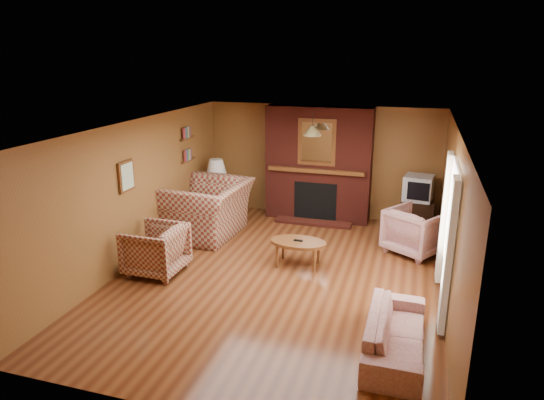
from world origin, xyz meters
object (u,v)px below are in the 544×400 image
(side_table, at_px, (217,204))
(tv_stand, at_px, (416,215))
(table_lamp, at_px, (216,174))
(floral_armchair, at_px, (415,231))
(fireplace, at_px, (318,165))
(floral_sofa, at_px, (395,333))
(coffee_table, at_px, (298,244))
(crt_tv, at_px, (418,188))
(plaid_armchair, at_px, (156,250))
(plaid_loveseat, at_px, (207,209))

(side_table, distance_m, tv_stand, 4.16)
(table_lamp, bearing_deg, floral_armchair, -11.23)
(fireplace, relative_size, floral_sofa, 1.42)
(coffee_table, relative_size, table_lamp, 1.33)
(fireplace, relative_size, crt_tv, 3.99)
(plaid_armchair, xyz_separation_m, side_table, (-0.15, 2.89, -0.11))
(fireplace, xyz_separation_m, plaid_armchair, (-1.95, -3.43, -0.78))
(fireplace, relative_size, floral_armchair, 2.66)
(coffee_table, bearing_deg, side_table, 139.45)
(floral_armchair, relative_size, tv_stand, 1.39)
(plaid_loveseat, distance_m, table_lamp, 1.18)
(plaid_loveseat, bearing_deg, side_table, -164.36)
(plaid_loveseat, height_order, side_table, plaid_loveseat)
(plaid_armchair, distance_m, table_lamp, 2.95)
(side_table, bearing_deg, floral_armchair, -11.23)
(floral_armchair, height_order, table_lamp, table_lamp)
(plaid_loveseat, bearing_deg, plaid_armchair, -0.67)
(fireplace, bearing_deg, plaid_loveseat, -139.09)
(floral_sofa, distance_m, floral_armchair, 3.20)
(coffee_table, distance_m, table_lamp, 3.07)
(fireplace, relative_size, plaid_armchair, 2.73)
(plaid_armchair, bearing_deg, crt_tv, 130.01)
(floral_armchair, height_order, tv_stand, floral_armchair)
(coffee_table, bearing_deg, table_lamp, 139.45)
(fireplace, relative_size, coffee_table, 2.56)
(floral_sofa, bearing_deg, plaid_armchair, 74.02)
(fireplace, height_order, coffee_table, fireplace)
(floral_armchair, distance_m, table_lamp, 4.27)
(floral_sofa, bearing_deg, fireplace, 22.98)
(side_table, xyz_separation_m, crt_tv, (4.15, 0.34, 0.61))
(floral_armchair, bearing_deg, table_lamp, 21.54)
(tv_stand, height_order, crt_tv, crt_tv)
(table_lamp, relative_size, crt_tv, 1.17)
(plaid_loveseat, xyz_separation_m, table_lamp, (-0.25, 1.07, 0.44))
(floral_sofa, relative_size, tv_stand, 2.61)
(floral_armchair, xyz_separation_m, tv_stand, (-0.01, 1.18, -0.09))
(plaid_armchair, distance_m, crt_tv, 5.17)
(crt_tv, bearing_deg, tv_stand, 90.00)
(plaid_loveseat, height_order, floral_armchair, plaid_loveseat)
(coffee_table, xyz_separation_m, crt_tv, (1.86, 2.31, 0.51))
(plaid_loveseat, height_order, plaid_armchair, plaid_loveseat)
(tv_stand, distance_m, crt_tv, 0.57)
(coffee_table, relative_size, side_table, 1.64)
(table_lamp, height_order, crt_tv, table_lamp)
(floral_sofa, height_order, crt_tv, crt_tv)
(fireplace, height_order, side_table, fireplace)
(fireplace, bearing_deg, floral_sofa, -67.34)
(side_table, bearing_deg, coffee_table, -40.55)
(plaid_armchair, height_order, coffee_table, plaid_armchair)
(fireplace, relative_size, plaid_loveseat, 1.48)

